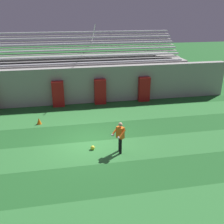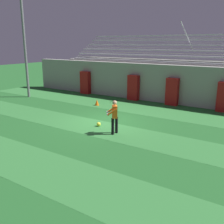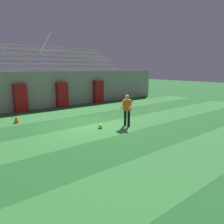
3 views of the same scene
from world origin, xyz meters
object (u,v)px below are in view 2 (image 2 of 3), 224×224
(padding_pillar_far_right, at_px, (224,97))
(floodlight_pole, at_px, (23,29))
(padding_pillar_far_left, at_px, (85,83))
(traffic_cone, at_px, (97,102))
(soccer_ball, at_px, (99,124))
(padding_pillar_gate_left, at_px, (133,88))
(goalkeeper, at_px, (114,115))
(padding_pillar_gate_right, at_px, (172,92))

(padding_pillar_far_right, height_order, floodlight_pole, floodlight_pole)
(padding_pillar_far_left, distance_m, traffic_cone, 4.75)
(floodlight_pole, distance_m, soccer_ball, 11.30)
(padding_pillar_gate_left, bearing_deg, goalkeeper, -67.49)
(padding_pillar_gate_right, bearing_deg, soccer_ball, -101.52)
(padding_pillar_far_right, xyz_separation_m, soccer_ball, (-4.90, -6.92, -0.85))
(padding_pillar_gate_right, height_order, traffic_cone, padding_pillar_gate_right)
(padding_pillar_gate_right, height_order, soccer_ball, padding_pillar_gate_right)
(floodlight_pole, relative_size, goalkeeper, 5.09)
(floodlight_pole, bearing_deg, padding_pillar_far_right, 14.61)
(padding_pillar_far_right, height_order, goalkeeper, padding_pillar_far_right)
(floodlight_pole, relative_size, soccer_ball, 38.67)
(padding_pillar_far_left, distance_m, goalkeeper, 10.84)
(padding_pillar_gate_left, xyz_separation_m, traffic_cone, (-1.25, -3.07, -0.75))
(padding_pillar_gate_right, height_order, goalkeeper, padding_pillar_gate_right)
(padding_pillar_gate_left, relative_size, soccer_ball, 8.76)
(padding_pillar_far_left, relative_size, soccer_ball, 8.76)
(padding_pillar_gate_left, height_order, padding_pillar_far_right, same)
(padding_pillar_far_right, relative_size, traffic_cone, 4.59)
(padding_pillar_far_left, relative_size, goalkeeper, 1.15)
(floodlight_pole, bearing_deg, padding_pillar_gate_left, 25.82)
(padding_pillar_far_left, bearing_deg, goalkeeper, -43.42)
(padding_pillar_gate_right, distance_m, soccer_ball, 7.12)
(padding_pillar_far_right, height_order, traffic_cone, padding_pillar_far_right)
(floodlight_pole, xyz_separation_m, goalkeeper, (10.85, -3.70, -4.38))
(padding_pillar_gate_right, distance_m, padding_pillar_far_right, 3.49)
(padding_pillar_far_left, xyz_separation_m, goalkeeper, (7.88, -7.45, -0.01))
(padding_pillar_gate_left, xyz_separation_m, padding_pillar_far_right, (6.65, 0.00, 0.00))
(padding_pillar_gate_left, xyz_separation_m, padding_pillar_gate_right, (3.15, 0.00, 0.00))
(padding_pillar_far_right, relative_size, goalkeeper, 1.15)
(traffic_cone, bearing_deg, padding_pillar_gate_left, 67.94)
(padding_pillar_gate_left, relative_size, padding_pillar_gate_right, 1.00)
(soccer_ball, relative_size, traffic_cone, 0.52)
(padding_pillar_gate_right, relative_size, traffic_cone, 4.59)
(padding_pillar_gate_right, relative_size, padding_pillar_far_right, 1.00)
(padding_pillar_gate_left, xyz_separation_m, padding_pillar_far_left, (-4.79, 0.00, 0.00))
(padding_pillar_gate_left, relative_size, padding_pillar_far_right, 1.00)
(padding_pillar_gate_right, xyz_separation_m, soccer_ball, (-1.41, -6.92, -0.85))
(padding_pillar_gate_right, distance_m, padding_pillar_far_left, 7.94)
(padding_pillar_gate_right, xyz_separation_m, padding_pillar_far_right, (3.49, 0.00, 0.00))
(padding_pillar_gate_right, xyz_separation_m, goalkeeper, (-0.07, -7.45, -0.01))
(padding_pillar_far_right, bearing_deg, floodlight_pole, -165.39)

